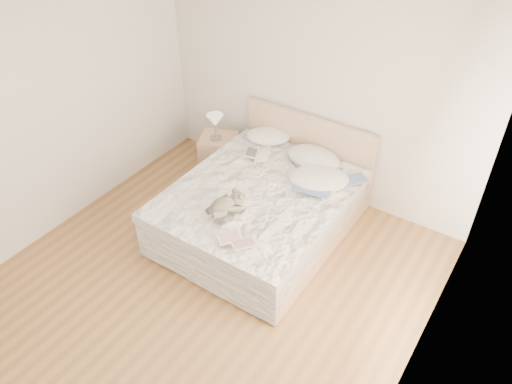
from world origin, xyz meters
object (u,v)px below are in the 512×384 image
(childrens_book, at_px, (237,241))
(photo_book, at_px, (257,155))
(bed, at_px, (263,208))
(nightstand, at_px, (219,156))
(teddy_bear, at_px, (223,211))
(table_lamp, at_px, (215,122))

(childrens_book, bearing_deg, photo_book, 151.72)
(bed, height_order, childrens_book, bed)
(photo_book, relative_size, childrens_book, 0.92)
(nightstand, relative_size, teddy_bear, 1.59)
(childrens_book, bearing_deg, table_lamp, 168.66)
(table_lamp, bearing_deg, teddy_bear, -49.95)
(bed, xyz_separation_m, table_lamp, (-1.07, 0.56, 0.49))
(table_lamp, bearing_deg, nightstand, 72.60)
(nightstand, xyz_separation_m, childrens_book, (1.33, -1.46, 0.35))
(photo_book, bearing_deg, childrens_book, -86.86)
(bed, distance_m, photo_book, 0.66)
(teddy_bear, bearing_deg, bed, 99.49)
(bed, xyz_separation_m, nightstand, (-1.06, 0.59, -0.03))
(bed, distance_m, childrens_book, 0.97)
(teddy_bear, bearing_deg, photo_book, 122.76)
(bed, bearing_deg, nightstand, 150.75)
(nightstand, height_order, photo_book, photo_book)
(nightstand, xyz_separation_m, teddy_bear, (0.97, -1.20, 0.37))
(table_lamp, xyz_separation_m, childrens_book, (1.34, -1.43, -0.17))
(nightstand, relative_size, childrens_book, 1.67)
(bed, relative_size, teddy_bear, 6.09)
(photo_book, height_order, teddy_bear, teddy_bear)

